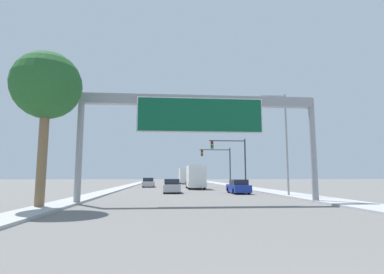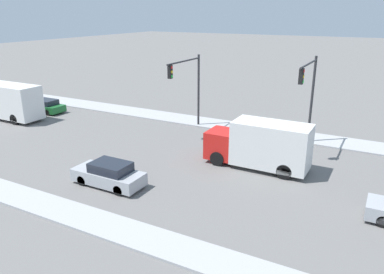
{
  "view_description": "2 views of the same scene",
  "coord_description": "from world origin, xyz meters",
  "views": [
    {
      "loc": [
        -2.3,
        -2.67,
        1.89
      ],
      "look_at": [
        0.0,
        24.75,
        5.43
      ],
      "focal_mm": 28.0,
      "sensor_mm": 36.0,
      "label": 1
    },
    {
      "loc": [
        -21.22,
        32.68,
        10.16
      ],
      "look_at": [
        0.24,
        44.23,
        1.94
      ],
      "focal_mm": 35.0,
      "sensor_mm": 36.0,
      "label": 2
    }
  ],
  "objects": [
    {
      "name": "sidewalk_right",
      "position": [
        9.5,
        60.0,
        0.07
      ],
      "size": [
        3.0,
        120.0,
        0.15
      ],
      "color": "#A9A9A9",
      "rests_on": "ground"
    },
    {
      "name": "truck_box_secondary",
      "position": [
        1.75,
        65.86,
        1.76
      ],
      "size": [
        2.44,
        8.79,
        3.48
      ],
      "color": "red",
      "rests_on": "ground"
    },
    {
      "name": "truck_box_primary",
      "position": [
        1.75,
        39.77,
        1.65
      ],
      "size": [
        2.34,
        7.01,
        3.25
      ],
      "color": "red",
      "rests_on": "ground"
    },
    {
      "name": "car_mid_center",
      "position": [
        5.25,
        64.54,
        0.66
      ],
      "size": [
        1.87,
        4.32,
        1.38
      ],
      "color": "#1E662D",
      "rests_on": "ground"
    },
    {
      "name": "traffic_light_mid_block",
      "position": [
        6.82,
        48.0,
        4.48
      ],
      "size": [
        5.37,
        0.32,
        6.56
      ],
      "color": "#2D2D30",
      "rests_on": "ground"
    },
    {
      "name": "car_near_right",
      "position": [
        -5.25,
        47.03,
        0.71
      ],
      "size": [
        1.83,
        4.54,
        1.52
      ],
      "color": "#A5A8AD",
      "rests_on": "ground"
    },
    {
      "name": "traffic_light_near_intersection",
      "position": [
        6.96,
        38.0,
        4.71
      ],
      "size": [
        5.11,
        0.32,
        6.96
      ],
      "color": "#2D2D30",
      "rests_on": "ground"
    }
  ]
}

